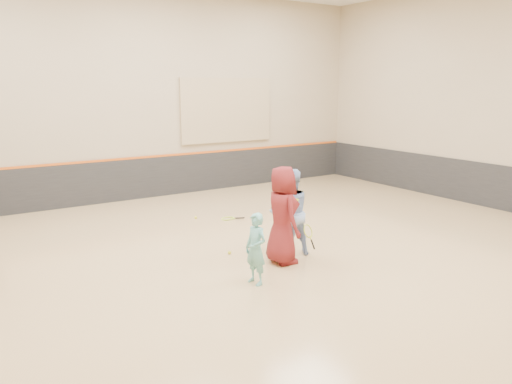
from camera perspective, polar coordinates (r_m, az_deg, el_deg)
room at (r=9.75m, az=-0.22°, el=-2.55°), size 15.04×12.04×6.22m
wainscot_back at (r=15.05m, az=-12.60°, el=1.57°), size 14.90×0.04×1.20m
wainscot_right at (r=15.10m, az=24.39°, el=0.80°), size 0.04×11.90×1.20m
accent_stripe at (r=14.94m, az=-12.69°, el=3.90°), size 14.90×0.03×0.06m
acoustic_panel at (r=15.99m, az=-3.34°, el=9.31°), size 3.20×0.08×2.00m
girl at (r=8.36m, az=-0.01°, el=-6.52°), size 0.36×0.49×1.22m
instructor at (r=9.71m, az=3.85°, el=-2.37°), size 0.91×0.75×1.72m
young_man at (r=9.28m, az=3.03°, el=-2.65°), size 0.70×0.97×1.84m
held_racket at (r=9.70m, az=5.97°, el=-4.47°), size 0.28×0.28×0.57m
spare_racket at (r=12.50m, az=-3.27°, el=-2.88°), size 0.73×0.73×0.10m
ball_under_racket at (r=9.97m, az=-3.04°, el=-6.92°), size 0.07×0.07×0.07m
ball_in_hand at (r=9.22m, az=4.72°, el=-0.94°), size 0.07×0.07×0.07m
ball_beside_spare at (r=12.60m, az=-6.91°, el=-2.91°), size 0.07×0.07×0.07m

